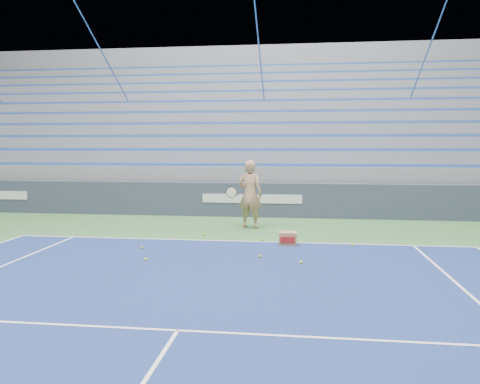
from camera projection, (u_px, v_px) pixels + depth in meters
The scene contains 12 objects.
sponsor_barrier at pixel (252, 200), 15.12m from camera, with size 30.00×0.32×1.10m.
bleachers at pixel (265, 144), 20.59m from camera, with size 31.00×9.15×7.30m.
tennis_player at pixel (250, 194), 12.99m from camera, with size 0.99×0.92×1.90m.
ball_box at pixel (288, 239), 10.82m from camera, with size 0.42×0.33×0.31m.
tennis_ball_0 at pixel (301, 263), 9.09m from camera, with size 0.07×0.07×0.07m, color #C8DA2C.
tennis_ball_1 at pixel (204, 234), 11.99m from camera, with size 0.07×0.07×0.07m, color #C8DA2C.
tennis_ball_2 at pixel (260, 256), 9.61m from camera, with size 0.07×0.07×0.07m, color #C8DA2C.
tennis_ball_3 at pixel (301, 263), 9.08m from camera, with size 0.07×0.07×0.07m, color #C8DA2C.
tennis_ball_4 at pixel (146, 259), 9.34m from camera, with size 0.07×0.07×0.07m, color #C8DA2C.
tennis_ball_5 at pixel (262, 240), 11.28m from camera, with size 0.07×0.07×0.07m, color #C8DA2C.
tennis_ball_6 at pixel (352, 245), 10.67m from camera, with size 0.07×0.07×0.07m, color #C8DA2C.
tennis_ball_7 at pixel (142, 248), 10.42m from camera, with size 0.07×0.07×0.07m, color #C8DA2C.
Camera 1 is at (1.46, 0.93, 2.31)m, focal length 35.00 mm.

